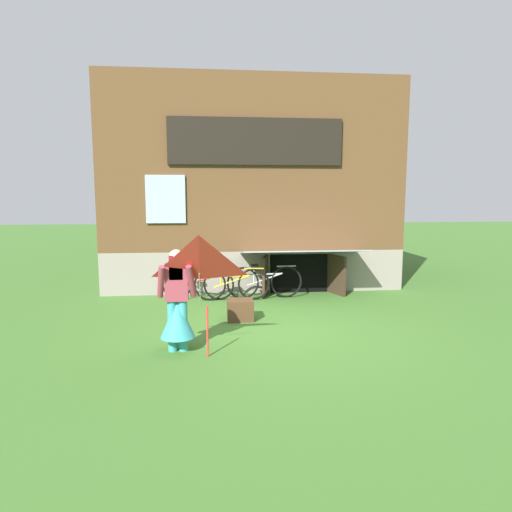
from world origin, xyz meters
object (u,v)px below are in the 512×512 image
(kite, at_px, (199,269))
(bicycle_red, at_px, (198,284))
(bicycle_silver, at_px, (265,282))
(person, at_px, (177,309))
(bicycle_yellow, at_px, (232,284))
(wooden_crate, at_px, (240,310))

(kite, distance_m, bicycle_red, 4.05)
(bicycle_silver, height_order, bicycle_red, bicycle_silver)
(person, distance_m, kite, 0.96)
(person, xyz_separation_m, kite, (0.35, -0.56, 0.69))
(person, relative_size, bicycle_silver, 0.89)
(bicycle_yellow, xyz_separation_m, bicycle_red, (-0.77, 0.14, -0.01))
(kite, height_order, wooden_crate, kite)
(bicycle_silver, distance_m, bicycle_red, 1.53)
(bicycle_silver, bearing_deg, bicycle_yellow, -173.50)
(bicycle_yellow, bearing_deg, wooden_crate, -85.30)
(bicycle_yellow, relative_size, bicycle_red, 1.04)
(person, height_order, kite, kite)
(bicycle_yellow, bearing_deg, kite, -97.45)
(person, xyz_separation_m, wooden_crate, (1.05, 1.60, -0.46))
(person, height_order, wooden_crate, person)
(person, height_order, bicycle_silver, person)
(wooden_crate, bearing_deg, bicycle_silver, 68.88)
(bicycle_silver, bearing_deg, bicycle_red, 176.80)
(kite, distance_m, bicycle_yellow, 3.96)
(bicycle_silver, relative_size, wooden_crate, 3.57)
(bicycle_silver, relative_size, bicycle_yellow, 1.02)
(bicycle_yellow, distance_m, wooden_crate, 1.64)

